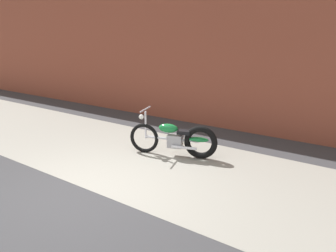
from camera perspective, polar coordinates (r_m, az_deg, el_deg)
ground_plane at (r=5.85m, az=-13.20°, el=-11.01°), size 80.00×80.00×0.00m
sidewalk_slab at (r=7.00m, az=-2.32°, el=-6.09°), size 36.00×3.50×0.01m
brick_building_wall at (r=9.47m, az=11.00°, el=14.91°), size 36.00×0.50×5.07m
motorcycle_green at (r=7.15m, az=1.85°, el=-2.25°), size 1.94×0.85×1.03m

